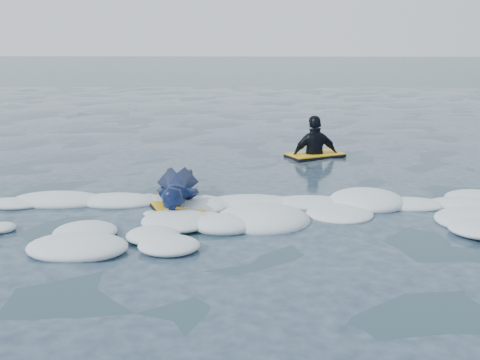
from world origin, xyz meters
name	(u,v)px	position (x,y,z in m)	size (l,w,h in m)	color
ground	(168,239)	(0.00, 0.00, 0.00)	(120.00, 120.00, 0.00)	#182A3B
foam_band	(179,214)	(0.00, 1.03, 0.00)	(12.00, 3.10, 0.30)	white
prone_woman_unit	(177,189)	(-0.09, 1.49, 0.24)	(1.03, 1.81, 0.46)	black
waiting_rider_unit	(315,157)	(2.22, 5.02, 0.00)	(1.29, 1.08, 1.70)	black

